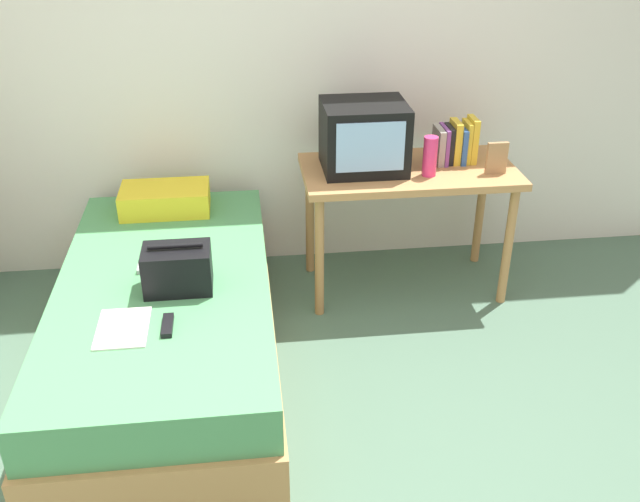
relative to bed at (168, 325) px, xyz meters
The scene contains 13 objects.
ground_plane 1.22m from the bed, 47.24° to the right, with size 8.00×8.00×0.00m, color #4C6B56.
wall_back 1.74m from the bed, 54.00° to the left, with size 5.20×0.10×2.60m, color silver.
bed is the anchor object (origin of this frame).
desk 1.50m from the bed, 25.98° to the left, with size 1.16×0.60×0.74m.
tv 1.41m from the bed, 32.11° to the left, with size 0.44×0.39×0.36m.
water_bottle 1.59m from the bed, 20.70° to the left, with size 0.08×0.08×0.21m, color #E53372.
book_row 1.81m from the bed, 24.02° to the left, with size 0.22×0.17×0.25m.
picture_frame 1.89m from the bed, 16.18° to the left, with size 0.11×0.02×0.17m, color #9E754C.
pillow 0.82m from the bed, 92.59° to the left, with size 0.48×0.29×0.14m, color yellow.
handbag 0.38m from the bed, 48.77° to the right, with size 0.30×0.20×0.23m.
magazine 0.49m from the bed, 108.79° to the right, with size 0.21×0.29×0.01m, color white.
remote_dark 0.49m from the bed, 82.91° to the right, with size 0.04×0.16×0.02m, color black.
remote_silver 0.31m from the bed, 129.12° to the left, with size 0.04×0.14×0.02m, color #B7B7BC.
Camera 1 is at (-0.43, -2.00, 2.19)m, focal length 39.86 mm.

